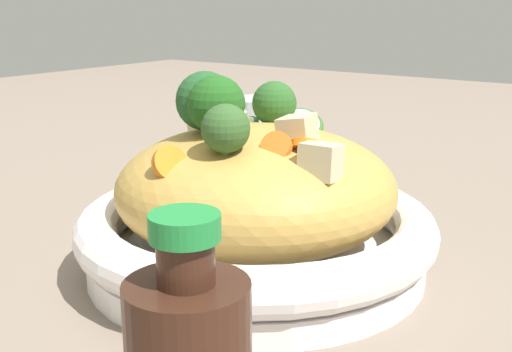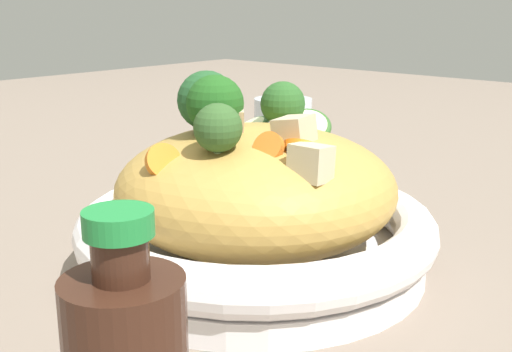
% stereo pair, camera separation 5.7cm
% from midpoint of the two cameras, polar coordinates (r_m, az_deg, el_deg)
% --- Properties ---
extents(ground_plane, '(3.00, 3.00, 0.00)m').
position_cam_midpoint_polar(ground_plane, '(0.60, -2.75, -8.07)').
color(ground_plane, '#78695C').
extents(serving_bowl, '(0.32, 0.32, 0.06)m').
position_cam_midpoint_polar(serving_bowl, '(0.59, -2.79, -5.29)').
color(serving_bowl, white).
rests_on(serving_bowl, ground_plane).
extents(noodle_heap, '(0.25, 0.25, 0.11)m').
position_cam_midpoint_polar(noodle_heap, '(0.57, -2.85, -1.05)').
color(noodle_heap, '#B28B40').
rests_on(noodle_heap, serving_bowl).
extents(broccoli_florets, '(0.12, 0.19, 0.07)m').
position_cam_midpoint_polar(broccoli_florets, '(0.57, -5.37, 5.89)').
color(broccoli_florets, '#9CBB7C').
rests_on(broccoli_florets, serving_bowl).
extents(carrot_coins, '(0.11, 0.11, 0.04)m').
position_cam_midpoint_polar(carrot_coins, '(0.51, -3.76, 1.96)').
color(carrot_coins, orange).
rests_on(carrot_coins, serving_bowl).
extents(zucchini_slices, '(0.12, 0.07, 0.04)m').
position_cam_midpoint_polar(zucchini_slices, '(0.64, -0.83, 4.30)').
color(zucchini_slices, beige).
rests_on(zucchini_slices, serving_bowl).
extents(chicken_chunks, '(0.19, 0.09, 0.05)m').
position_cam_midpoint_polar(chicken_chunks, '(0.56, -3.33, 3.88)').
color(chicken_chunks, beige).
rests_on(chicken_chunks, serving_bowl).
extents(drinking_glass, '(0.07, 0.07, 0.11)m').
position_cam_midpoint_polar(drinking_glass, '(0.86, -1.57, 3.07)').
color(drinking_glass, silver).
rests_on(drinking_glass, ground_plane).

